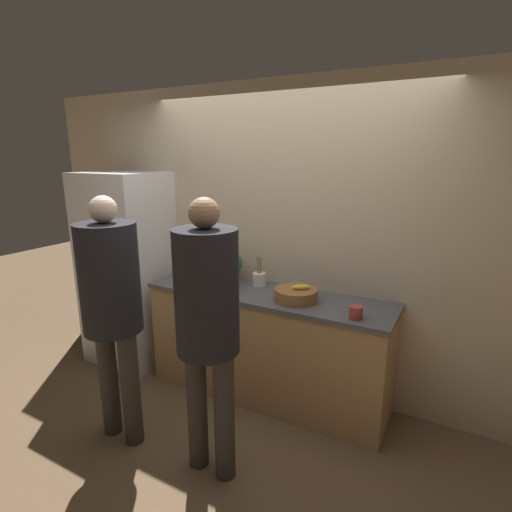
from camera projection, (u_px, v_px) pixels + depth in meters
ground_plane at (248, 414)px, 3.19m from camera, size 14.00×14.00×0.00m
wall_back at (284, 241)px, 3.40m from camera, size 5.20×0.06×2.60m
counter at (268, 344)px, 3.36m from camera, size 2.05×0.61×0.92m
refrigerator at (128, 269)px, 3.90m from camera, size 0.75×0.68×1.86m
person_left at (111, 297)px, 2.68m from camera, size 0.39×0.39×1.76m
person_center at (207, 315)px, 2.37m from camera, size 0.38×0.38×1.79m
fruit_bowl at (296, 294)px, 3.05m from camera, size 0.33×0.33×0.13m
utensil_crock at (259, 279)px, 3.40m from camera, size 0.11×0.11×0.25m
bottle_clear at (205, 283)px, 3.28m from camera, size 0.05×0.05×0.17m
bottle_red at (234, 279)px, 3.28m from camera, size 0.07×0.07×0.24m
cup_red at (356, 312)px, 2.72m from camera, size 0.09×0.09×0.09m
potted_plant at (232, 266)px, 3.50m from camera, size 0.19×0.19×0.26m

